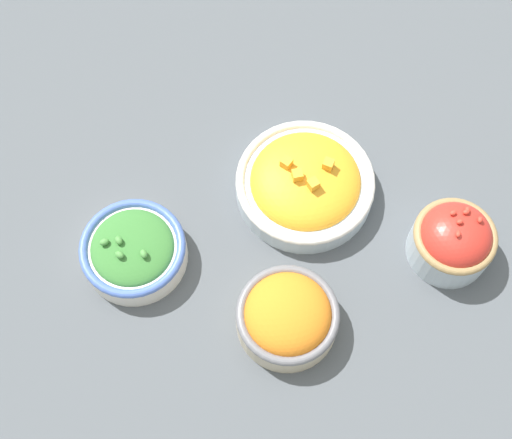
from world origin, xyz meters
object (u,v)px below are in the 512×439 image
Objects in this scene: bowl_broccoli at (133,250)px; bowl_squash at (305,183)px; bowl_carrots at (288,316)px; bowl_cherry_tomatoes at (453,240)px.

bowl_broccoli is 0.73× the size of bowl_squash.
bowl_broccoli is 0.22m from bowl_carrots.
bowl_carrots is at bearing -115.07° from bowl_cherry_tomatoes.
bowl_broccoli is 1.28× the size of bowl_cherry_tomatoes.
bowl_carrots is at bearing 15.61° from bowl_broccoli.
bowl_carrots is at bearing -58.18° from bowl_squash.
bowl_cherry_tomatoes is 0.21m from bowl_squash.
bowl_cherry_tomatoes reaches higher than bowl_squash.
bowl_cherry_tomatoes is at bearing 14.59° from bowl_squash.
bowl_carrots is 0.68× the size of bowl_squash.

